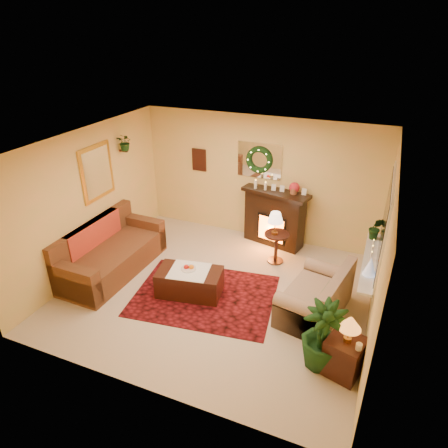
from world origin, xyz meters
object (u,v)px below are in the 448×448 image
at_px(loveseat, 315,291).
at_px(side_table_round, 276,247).
at_px(coffee_table, 190,283).
at_px(sofa, 112,251).
at_px(end_table_square, 344,357).
at_px(fireplace, 274,219).

height_order(loveseat, side_table_round, loveseat).
bearing_deg(coffee_table, side_table_round, 44.91).
xyz_separation_m(loveseat, coffee_table, (-2.06, -0.31, -0.21)).
bearing_deg(side_table_round, coffee_table, -124.81).
bearing_deg(sofa, end_table_square, -10.00).
relative_size(fireplace, loveseat, 0.87).
xyz_separation_m(fireplace, loveseat, (1.23, -1.95, -0.13)).
relative_size(loveseat, coffee_table, 1.30).
bearing_deg(loveseat, end_table_square, -50.39).
height_order(end_table_square, coffee_table, end_table_square).
relative_size(sofa, end_table_square, 3.97).
bearing_deg(end_table_square, side_table_round, 124.09).
bearing_deg(coffee_table, sofa, 166.67).
distance_m(loveseat, coffee_table, 2.09).
bearing_deg(coffee_table, end_table_square, -26.69).
height_order(sofa, end_table_square, sofa).
relative_size(fireplace, side_table_round, 1.96).
bearing_deg(sofa, side_table_round, 29.71).
distance_m(sofa, end_table_square, 4.39).
distance_m(fireplace, side_table_round, 0.79).
bearing_deg(sofa, loveseat, 4.85).
bearing_deg(loveseat, coffee_table, -160.55).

